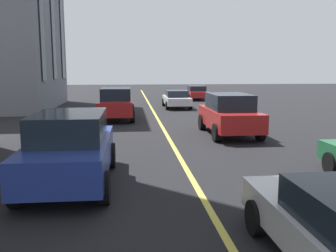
{
  "coord_description": "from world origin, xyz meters",
  "views": [
    {
      "loc": [
        6.89,
        1.67,
        2.98
      ],
      "look_at": [
        16.0,
        0.71,
        1.56
      ],
      "focal_mm": 39.23,
      "sensor_mm": 36.0,
      "label": 1
    }
  ],
  "objects": [
    {
      "name": "car_blue_trailing",
      "position": [
        16.38,
        3.21,
        0.97
      ],
      "size": [
        4.7,
        2.14,
        1.88
      ],
      "color": "navy",
      "rests_on": "ground_plane"
    },
    {
      "name": "car_white_far",
      "position": [
        35.17,
        -1.95,
        0.7
      ],
      "size": [
        4.4,
        1.95,
        1.37
      ],
      "color": "silver",
      "rests_on": "ground_plane"
    },
    {
      "name": "car_red_near",
      "position": [
        28.95,
        2.48,
        0.97
      ],
      "size": [
        4.7,
        2.14,
        1.88
      ],
      "color": "#B21E1E",
      "rests_on": "ground_plane"
    },
    {
      "name": "car_red_parked_a",
      "position": [
        23.11,
        -2.83,
        0.97
      ],
      "size": [
        4.7,
        2.14,
        1.88
      ],
      "color": "#B21E1E",
      "rests_on": "ground_plane"
    },
    {
      "name": "lane_centre_line",
      "position": [
        20.0,
        0.0,
        0.0
      ],
      "size": [
        80.0,
        0.16,
        0.01
      ],
      "color": "#D8C64C",
      "rests_on": "ground_plane"
    },
    {
      "name": "car_red_parked_b",
      "position": [
        42.75,
        -4.9,
        0.7
      ],
      "size": [
        4.4,
        1.95,
        1.37
      ],
      "color": "#B21E1E",
      "rests_on": "ground_plane"
    }
  ]
}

